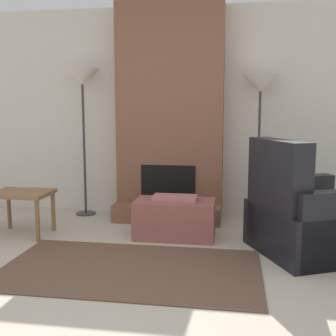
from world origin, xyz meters
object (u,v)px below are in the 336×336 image
at_px(armchair, 306,220).
at_px(floor_lamp_right, 260,90).
at_px(floor_lamp_left, 82,84).
at_px(ottoman, 175,218).
at_px(side_table, 22,198).

distance_m(armchair, floor_lamp_right, 1.70).
xyz_separation_m(floor_lamp_left, floor_lamp_right, (2.16, 0.00, -0.09)).
bearing_deg(ottoman, armchair, -12.97).
bearing_deg(floor_lamp_right, armchair, -70.14).
xyz_separation_m(armchair, side_table, (-2.91, 0.13, 0.08)).
xyz_separation_m(ottoman, side_table, (-1.63, -0.16, 0.19)).
height_order(armchair, floor_lamp_left, floor_lamp_left).
relative_size(ottoman, side_table, 1.37).
bearing_deg(side_table, ottoman, 5.68).
relative_size(ottoman, armchair, 0.64).
bearing_deg(floor_lamp_right, side_table, -159.15).
bearing_deg(floor_lamp_left, ottoman, -32.06).
bearing_deg(side_table, floor_lamp_right, 20.85).
relative_size(armchair, floor_lamp_right, 0.75).
distance_m(ottoman, side_table, 1.65).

